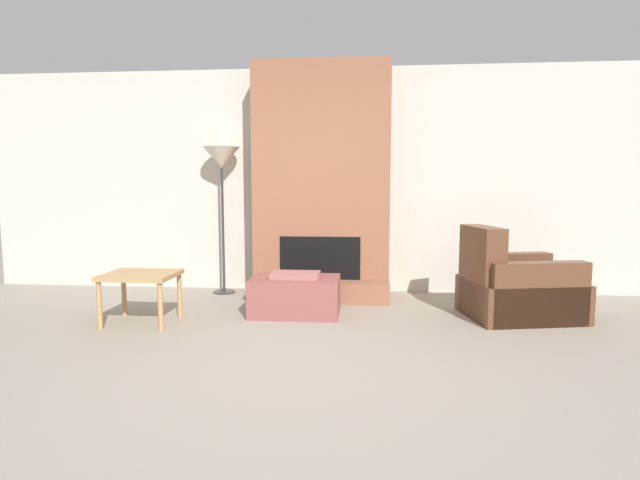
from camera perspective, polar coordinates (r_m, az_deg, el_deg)
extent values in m
plane|color=gray|center=(3.42, -3.63, -15.18)|extent=(24.00, 24.00, 0.00)
cube|color=beige|center=(5.93, 0.43, 6.74)|extent=(8.19, 0.06, 2.60)
cube|color=#935B42|center=(5.67, 0.21, 6.76)|extent=(1.52, 0.45, 2.60)
cube|color=#935B42|center=(5.42, -0.15, -5.91)|extent=(1.52, 0.30, 0.22)
cube|color=black|center=(5.50, 0.00, -2.08)|extent=(0.89, 0.02, 0.47)
cube|color=#8C4C47|center=(4.88, -2.82, -6.40)|extent=(0.85, 0.56, 0.36)
cube|color=#A56660|center=(4.84, -2.84, -4.02)|extent=(0.47, 0.31, 0.05)
cube|color=brown|center=(5.13, 21.93, -6.23)|extent=(1.12, 0.95, 0.36)
cube|color=brown|center=(4.91, 17.96, -3.60)|extent=(0.32, 0.63, 0.87)
cube|color=brown|center=(4.85, 23.67, -5.71)|extent=(0.91, 0.34, 0.58)
cube|color=brown|center=(5.37, 20.45, -4.45)|extent=(0.91, 0.34, 0.58)
cube|color=tan|center=(4.79, -19.86, -3.79)|extent=(0.63, 0.52, 0.04)
cylinder|color=tan|center=(4.77, -23.90, -6.86)|extent=(0.04, 0.04, 0.42)
cylinder|color=tan|center=(4.53, -17.77, -7.29)|extent=(0.04, 0.04, 0.42)
cylinder|color=tan|center=(5.15, -21.49, -5.81)|extent=(0.04, 0.04, 0.42)
cylinder|color=tan|center=(4.93, -15.75, -6.14)|extent=(0.04, 0.04, 0.42)
cylinder|color=#333333|center=(5.98, -10.88, -5.84)|extent=(0.26, 0.26, 0.02)
cylinder|color=#333333|center=(5.87, -11.03, 1.10)|extent=(0.03, 0.03, 1.43)
cone|color=silver|center=(5.86, -11.20, 9.24)|extent=(0.41, 0.41, 0.23)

